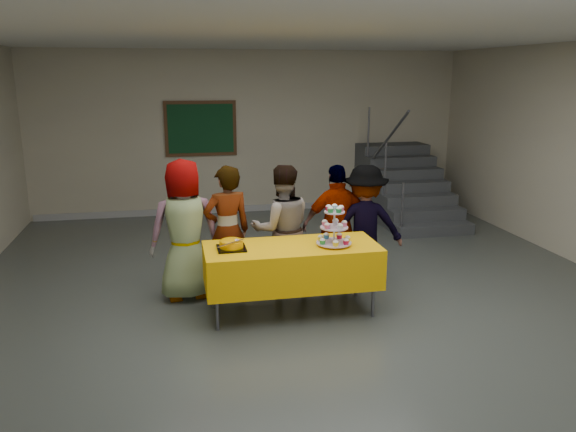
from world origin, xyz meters
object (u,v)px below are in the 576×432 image
bear_cake (231,244)px  schoolchild_a (185,230)px  bake_table (292,264)px  schoolchild_e (364,225)px  staircase (402,189)px  schoolchild_c (282,229)px  schoolchild_b (227,231)px  cupcake_stand (334,229)px  noticeboard (201,129)px  schoolchild_d (337,225)px

bear_cake → schoolchild_a: size_ratio=0.22×
bake_table → bear_cake: bearing=179.0°
schoolchild_a → schoolchild_e: size_ratio=1.10×
staircase → schoolchild_e: bearing=-120.0°
schoolchild_a → schoolchild_c: bearing=172.5°
schoolchild_e → schoolchild_b: bearing=12.0°
schoolchild_a → schoolchild_c: (1.14, 0.00, -0.05)m
schoolchild_a → schoolchild_b: schoolchild_a is taller
schoolchild_a → staircase: staircase is taller
schoolchild_b → schoolchild_c: schoolchild_b is taller
cupcake_stand → noticeboard: size_ratio=0.34×
schoolchild_a → schoolchild_c: schoolchild_a is taller
cupcake_stand → bake_table: bearing=170.1°
schoolchild_c → schoolchild_b: bearing=1.1°
schoolchild_a → noticeboard: (0.43, 4.10, 0.78)m
schoolchild_d → noticeboard: (-1.43, 4.01, 0.85)m
bear_cake → noticeboard: 4.82m
schoolchild_c → noticeboard: (-0.71, 4.09, 0.83)m
bake_table → schoolchild_d: bearing=46.0°
schoolchild_d → schoolchild_e: bearing=171.4°
schoolchild_c → noticeboard: bearing=-79.6°
bake_table → schoolchild_d: (0.74, 0.77, 0.20)m
cupcake_stand → schoolchild_b: 1.32m
bake_table → bear_cake: bear_cake is taller
schoolchild_b → noticeboard: (-0.06, 4.10, 0.82)m
bake_table → bear_cake: 0.70m
schoolchild_b → schoolchild_e: 1.70m
bear_cake → schoolchild_c: 0.95m
bake_table → staircase: size_ratio=0.78×
cupcake_stand → noticeboard: 5.02m
schoolchild_d → staircase: staircase is taller
schoolchild_d → staircase: bearing=-124.0°
bake_table → schoolchild_d: size_ratio=1.25×
schoolchild_e → noticeboard: 4.50m
bear_cake → schoolchild_e: 1.86m
schoolchild_b → noticeboard: 4.18m
bear_cake → schoolchild_b: (0.02, 0.66, -0.05)m
cupcake_stand → schoolchild_d: (0.29, 0.85, -0.20)m
bake_table → schoolchild_b: 0.95m
cupcake_stand → noticeboard: bearing=103.1°
schoolchild_a → schoolchild_b: 0.49m
schoolchild_a → bake_table: bearing=141.0°
schoolchild_a → schoolchild_c: 1.14m
schoolchild_b → schoolchild_e: schoolchild_b is taller
staircase → bake_table: bearing=-126.7°
schoolchild_c → staircase: size_ratio=0.64×
staircase → noticeboard: noticeboard is taller
schoolchild_b → noticeboard: noticeboard is taller
schoolchild_e → staircase: staircase is taller
cupcake_stand → schoolchild_a: size_ratio=0.27×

